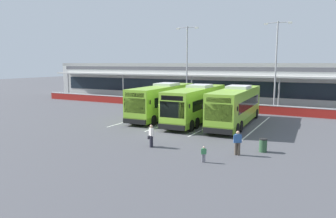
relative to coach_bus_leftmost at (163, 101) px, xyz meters
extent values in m
plane|color=#4C4C51|center=(4.19, -6.74, -1.79)|extent=(200.00, 200.00, 0.00)
cube|color=silver|center=(4.19, 20.26, 0.96)|extent=(70.00, 10.00, 5.50)
cube|color=#19232D|center=(4.19, 15.24, 0.51)|extent=(66.00, 0.08, 2.20)
cube|color=#4C4C51|center=(4.19, 15.23, 3.36)|extent=(68.00, 0.08, 0.60)
cube|color=beige|center=(4.19, 13.76, 2.41)|extent=(67.00, 3.00, 0.24)
cube|color=gray|center=(4.19, 20.26, 3.96)|extent=(70.00, 10.00, 0.50)
cylinder|color=#999999|center=(-26.81, 12.56, 0.31)|extent=(0.20, 0.20, 4.20)
cylinder|color=#999999|center=(-14.41, 12.56, 0.31)|extent=(0.20, 0.20, 4.20)
cylinder|color=#999999|center=(-2.01, 12.56, 0.31)|extent=(0.20, 0.20, 4.20)
cylinder|color=#999999|center=(10.39, 12.56, 0.31)|extent=(0.20, 0.20, 4.20)
cube|color=maroon|center=(4.19, 7.76, -1.29)|extent=(60.00, 0.36, 1.00)
cube|color=#B2B2B2|center=(4.19, 7.76, -0.74)|extent=(60.00, 0.40, 0.10)
cube|color=#8CC633|center=(0.00, -0.04, 0.12)|extent=(3.03, 12.09, 3.19)
cube|color=olive|center=(0.00, -0.04, -1.19)|extent=(3.05, 12.11, 0.56)
cube|color=black|center=(-0.01, 0.36, 0.36)|extent=(2.96, 9.70, 0.96)
cube|color=black|center=(0.24, -5.98, 0.26)|extent=(2.31, 0.19, 1.40)
cube|color=black|center=(0.24, -5.99, 1.26)|extent=(2.05, 0.16, 0.40)
cube|color=silver|center=(-0.04, 0.96, 1.85)|extent=(2.16, 2.88, 0.28)
cube|color=black|center=(0.24, -6.09, -1.24)|extent=(2.45, 0.26, 0.44)
cube|color=black|center=(1.68, -5.58, 0.61)|extent=(0.08, 0.12, 0.36)
cube|color=black|center=(-1.23, -5.69, 0.61)|extent=(0.08, 0.12, 0.36)
cylinder|color=black|center=(1.01, 4.61, -1.27)|extent=(0.36, 1.05, 1.04)
cylinder|color=black|center=(-1.38, 4.51, -1.27)|extent=(0.36, 1.05, 1.04)
cylinder|color=black|center=(1.32, -3.19, -1.27)|extent=(0.36, 1.05, 1.04)
cylinder|color=black|center=(-1.06, -3.28, -1.27)|extent=(0.36, 1.05, 1.04)
cylinder|color=black|center=(1.38, -4.59, -1.27)|extent=(0.36, 1.05, 1.04)
cylinder|color=black|center=(-1.01, -4.68, -1.27)|extent=(0.36, 1.05, 1.04)
cube|color=#8CC633|center=(4.29, -0.76, 0.12)|extent=(3.03, 12.09, 3.19)
cube|color=olive|center=(4.29, -0.76, -1.19)|extent=(3.05, 12.11, 0.56)
cube|color=black|center=(4.28, -0.36, 0.36)|extent=(2.96, 9.70, 0.96)
cube|color=black|center=(4.53, -6.71, 0.26)|extent=(2.31, 0.19, 1.40)
cube|color=black|center=(4.53, -6.72, 1.26)|extent=(2.05, 0.16, 0.40)
cube|color=silver|center=(4.25, 0.24, 1.85)|extent=(2.16, 2.88, 0.28)
cube|color=black|center=(4.53, -6.82, -1.24)|extent=(2.45, 0.26, 0.44)
cube|color=black|center=(5.97, -6.30, 0.61)|extent=(0.08, 0.12, 0.36)
cube|color=black|center=(3.06, -6.41, 0.61)|extent=(0.08, 0.12, 0.36)
cylinder|color=black|center=(5.30, 3.88, -1.27)|extent=(0.36, 1.05, 1.04)
cylinder|color=black|center=(2.91, 3.79, -1.27)|extent=(0.36, 1.05, 1.04)
cylinder|color=black|center=(5.61, -3.91, -1.27)|extent=(0.36, 1.05, 1.04)
cylinder|color=black|center=(3.23, -4.01, -1.27)|extent=(0.36, 1.05, 1.04)
cylinder|color=black|center=(5.67, -5.31, -1.27)|extent=(0.36, 1.05, 1.04)
cylinder|color=black|center=(3.28, -5.40, -1.27)|extent=(0.36, 1.05, 1.04)
cube|color=#8CC633|center=(8.29, -0.42, 0.12)|extent=(3.03, 12.09, 3.19)
cube|color=olive|center=(8.29, -0.42, -1.19)|extent=(3.05, 12.11, 0.56)
cube|color=black|center=(8.27, -0.02, 0.36)|extent=(2.96, 9.70, 0.96)
cube|color=black|center=(8.53, -6.36, 0.26)|extent=(2.31, 0.19, 1.40)
cube|color=black|center=(8.53, -6.37, 1.26)|extent=(2.05, 0.16, 0.40)
cube|color=silver|center=(8.25, 0.58, 1.85)|extent=(2.16, 2.88, 0.28)
cube|color=black|center=(8.53, -6.47, -1.24)|extent=(2.45, 0.26, 0.44)
cube|color=black|center=(9.97, -5.95, 0.61)|extent=(0.08, 0.12, 0.36)
cube|color=black|center=(7.06, -6.07, 0.61)|extent=(0.08, 0.12, 0.36)
cylinder|color=black|center=(9.30, 4.23, -1.27)|extent=(0.36, 1.05, 1.04)
cylinder|color=black|center=(6.91, 4.13, -1.27)|extent=(0.36, 1.05, 1.04)
cylinder|color=black|center=(9.61, -3.57, -1.27)|extent=(0.36, 1.05, 1.04)
cylinder|color=black|center=(7.22, -3.66, -1.27)|extent=(0.36, 1.05, 1.04)
cylinder|color=black|center=(9.67, -4.97, -1.27)|extent=(0.36, 1.05, 1.04)
cylinder|color=black|center=(7.28, -5.06, -1.27)|extent=(0.36, 1.05, 1.04)
cube|color=silver|center=(-2.11, -0.74, -1.78)|extent=(0.14, 13.00, 0.01)
cube|color=silver|center=(2.09, -0.74, -1.78)|extent=(0.14, 13.00, 0.01)
cube|color=silver|center=(6.29, -0.74, -1.78)|extent=(0.14, 13.00, 0.01)
cube|color=silver|center=(10.49, -0.74, -1.78)|extent=(0.14, 13.00, 0.01)
cube|color=black|center=(5.19, -11.28, -1.37)|extent=(0.21, 0.23, 0.84)
cube|color=black|center=(5.26, -11.46, -1.37)|extent=(0.21, 0.23, 0.84)
cube|color=silver|center=(5.22, -11.37, -0.67)|extent=(0.40, 0.36, 0.56)
cube|color=silver|center=(5.03, -11.26, -0.69)|extent=(0.13, 0.13, 0.54)
cube|color=silver|center=(5.42, -11.48, -0.69)|extent=(0.13, 0.13, 0.54)
sphere|color=tan|center=(5.22, -11.37, -0.28)|extent=(0.22, 0.22, 0.22)
cube|color=black|center=(4.98, -11.21, -1.16)|extent=(0.24, 0.30, 0.22)
cylinder|color=black|center=(4.98, -11.21, -0.98)|extent=(0.02, 0.02, 0.16)
cube|color=#4C4238|center=(11.16, -10.48, -1.37)|extent=(0.21, 0.23, 0.84)
cube|color=#4C4238|center=(11.36, -10.50, -1.37)|extent=(0.21, 0.23, 0.84)
cube|color=#2D5693|center=(11.26, -10.49, -0.67)|extent=(0.40, 0.37, 0.56)
cube|color=#2D5693|center=(11.07, -10.61, -0.69)|extent=(0.13, 0.13, 0.54)
cube|color=#2D5693|center=(11.45, -10.37, -0.69)|extent=(0.13, 0.13, 0.54)
sphere|color=tan|center=(11.26, -10.49, -0.28)|extent=(0.22, 0.22, 0.22)
cube|color=slate|center=(9.81, -12.97, -1.53)|extent=(0.13, 0.14, 0.52)
cube|color=slate|center=(9.93, -12.98, -1.53)|extent=(0.13, 0.14, 0.52)
cube|color=#387F4C|center=(9.87, -12.97, -1.09)|extent=(0.25, 0.23, 0.35)
cube|color=#387F4C|center=(9.75, -13.04, -1.11)|extent=(0.08, 0.08, 0.33)
cube|color=#387F4C|center=(9.98, -12.90, -1.11)|extent=(0.08, 0.08, 0.33)
sphere|color=#DBB293|center=(9.87, -12.97, -0.85)|extent=(0.14, 0.14, 0.14)
cylinder|color=#9E9EA3|center=(-1.67, 10.05, 3.71)|extent=(0.20, 0.20, 11.00)
cylinder|color=#9E9EA3|center=(-1.67, 10.05, 9.06)|extent=(2.80, 0.10, 0.10)
cube|color=silver|center=(-3.07, 10.05, 8.96)|extent=(0.44, 0.28, 0.20)
cube|color=silver|center=(-0.27, 10.05, 8.96)|extent=(0.44, 0.28, 0.20)
cylinder|color=#9E9EA3|center=(10.20, 10.31, 3.71)|extent=(0.20, 0.20, 11.00)
cylinder|color=#9E9EA3|center=(10.20, 10.31, 9.06)|extent=(2.80, 0.10, 0.10)
cube|color=silver|center=(8.80, 10.31, 8.96)|extent=(0.44, 0.28, 0.20)
cube|color=silver|center=(11.60, 10.31, 8.96)|extent=(0.44, 0.28, 0.20)
cylinder|color=#2D5133|center=(12.61, -8.96, -1.36)|extent=(0.52, 0.52, 0.85)
cylinder|color=black|center=(12.61, -8.96, -0.90)|extent=(0.54, 0.54, 0.08)
camera|label=1|loc=(16.50, -30.30, 4.18)|focal=33.55mm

